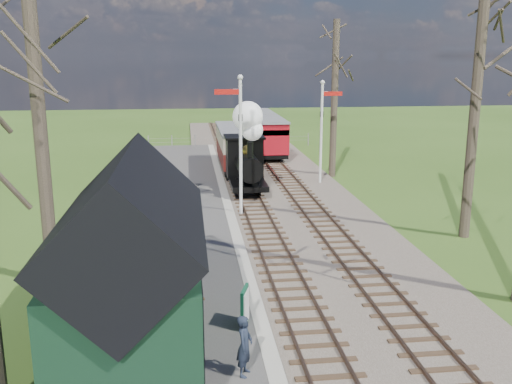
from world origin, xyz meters
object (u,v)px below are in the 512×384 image
semaphore_far (323,124)px  red_carriage_a (269,137)px  red_carriage_b (259,127)px  sign_board (245,307)px  person (245,346)px  bench (184,287)px  semaphore_near (239,136)px  coach (237,146)px  locomotive (246,153)px  station_shed (133,269)px

semaphore_far → red_carriage_a: semaphore_far is taller
red_carriage_b → sign_board: size_ratio=5.01×
semaphore_far → sign_board: 18.24m
sign_board → person: (-0.24, -2.28, 0.16)m
bench → semaphore_near: bearing=75.2°
red_carriage_b → sign_board: 31.27m
semaphore_near → sign_board: (-0.87, -11.02, -2.90)m
semaphore_far → coach: semaphore_far is taller
locomotive → bench: (-3.18, -13.36, -1.57)m
locomotive → sign_board: (-1.63, -15.18, -1.43)m
person → station_shed: bearing=82.8°
locomotive → semaphore_far: bearing=22.8°
red_carriage_b → station_shed: bearing=-102.2°
red_carriage_a → sign_board: 25.83m
station_shed → semaphore_far: 20.01m
red_carriage_b → sign_board: bearing=-97.8°
sign_board → bench: sign_board is taller
sign_board → semaphore_far: bearing=70.5°
semaphore_near → semaphore_far: 7.91m
sign_board → person: 2.30m
bench → red_carriage_a: bearing=76.2°
station_shed → semaphore_far: bearing=64.3°
station_shed → locomotive: 16.72m
bench → sign_board: bearing=-49.5°
coach → red_carriage_a: size_ratio=1.43×
locomotive → red_carriage_b: 16.01m
bench → locomotive: bearing=76.6°
semaphore_near → bench: size_ratio=4.17×
station_shed → red_carriage_b: station_shed is taller
semaphore_near → red_carriage_a: semaphore_near is taller
station_shed → red_carriage_b: 32.69m
red_carriage_a → red_carriage_b: size_ratio=1.00×
person → bench: bearing=38.8°
red_carriage_a → locomotive: bearing=-104.2°
semaphore_near → coach: 10.46m
station_shed → red_carriage_b: bearing=77.8°
sign_board → station_shed: bearing=-159.7°
semaphore_near → semaphore_far: size_ratio=1.09×
person → sign_board: bearing=15.0°
person → semaphore_near: bearing=16.2°
semaphore_far → bench: (-7.57, -15.20, -2.77)m
station_shed → semaphore_near: semaphore_near is taller
station_shed → coach: bearing=79.1°
station_shed → coach: station_shed is taller
bench → person: size_ratio=1.08×
red_carriage_b → locomotive: bearing=-99.4°
locomotive → red_carriage_a: (2.61, 10.29, -0.62)m
semaphore_near → locomotive: 4.47m
locomotive → coach: bearing=89.9°
station_shed → sign_board: station_shed is taller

